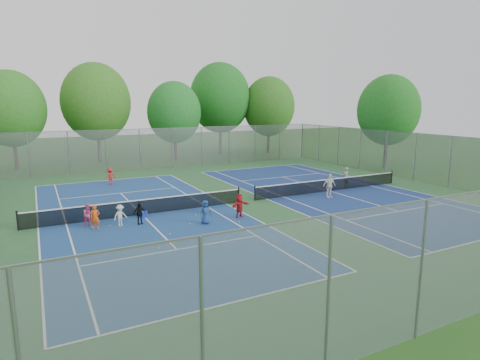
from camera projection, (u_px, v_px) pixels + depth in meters
name	position (u px, v px, depth m)	size (l,w,h in m)	color
ground	(247.00, 202.00, 26.69)	(120.00, 120.00, 0.00)	#225119
court_pad	(247.00, 202.00, 26.69)	(32.00, 32.00, 0.01)	#2B5B32
court_left	(142.00, 215.00, 23.54)	(10.97, 23.77, 0.01)	navy
court_right	(330.00, 191.00, 29.83)	(10.97, 23.77, 0.01)	navy
net_left	(142.00, 207.00, 23.46)	(12.87, 0.10, 0.91)	black
net_right	(330.00, 185.00, 29.75)	(12.87, 0.10, 0.91)	black
fence_north	(172.00, 148.00, 40.27)	(32.00, 0.10, 4.00)	gray
fence_east	(415.00, 157.00, 33.49)	(32.00, 0.10, 4.00)	gray
tree_nw	(11.00, 109.00, 38.48)	(6.40, 6.40, 9.58)	#443326
tree_nl	(96.00, 102.00, 42.82)	(7.20, 7.20, 10.69)	#443326
tree_nc	(174.00, 112.00, 44.89)	(6.00, 6.00, 8.85)	#443326
tree_nr	(220.00, 98.00, 50.34)	(7.60, 7.60, 11.42)	#443326
tree_ne	(269.00, 107.00, 51.49)	(6.60, 6.60, 9.77)	#443326
tree_side_e	(388.00, 110.00, 39.37)	(6.00, 6.00, 9.20)	#443326
ball_crate	(144.00, 214.00, 23.05)	(0.39, 0.39, 0.33)	blue
ball_hopper	(205.00, 209.00, 23.93)	(0.25, 0.25, 0.49)	green
student_a	(95.00, 217.00, 20.76)	(0.47, 0.31, 1.30)	#EC5716
student_b	(88.00, 215.00, 21.27)	(0.62, 0.48, 1.27)	#D65386
student_c	(120.00, 216.00, 21.29)	(0.76, 0.44, 1.18)	beige
student_d	(139.00, 213.00, 21.64)	(0.71, 0.29, 1.21)	black
student_e	(205.00, 212.00, 21.68)	(0.64, 0.42, 1.31)	navy
student_f	(240.00, 206.00, 22.90)	(1.29, 0.41, 1.39)	red
child_far_baseline	(110.00, 176.00, 32.08)	(0.86, 0.50, 1.34)	red
instructor	(346.00, 177.00, 31.17)	(0.57, 0.37, 1.56)	gray
teen_court_b	(329.00, 186.00, 27.69)	(0.98, 0.41, 1.67)	white
tennis_ball_0	(196.00, 215.00, 23.37)	(0.07, 0.07, 0.07)	yellow
tennis_ball_1	(208.00, 245.00, 18.47)	(0.07, 0.07, 0.07)	#C2DD33
tennis_ball_2	(132.00, 258.00, 16.96)	(0.07, 0.07, 0.07)	#D1DD33
tennis_ball_3	(239.00, 222.00, 22.00)	(0.07, 0.07, 0.07)	yellow
tennis_ball_4	(232.00, 231.00, 20.58)	(0.07, 0.07, 0.07)	#CCD130
tennis_ball_5	(159.00, 248.00, 18.05)	(0.07, 0.07, 0.07)	gold
tennis_ball_6	(110.00, 226.00, 21.30)	(0.07, 0.07, 0.07)	#AAC22D
tennis_ball_7	(170.00, 234.00, 19.96)	(0.07, 0.07, 0.07)	#CED631
tennis_ball_8	(147.00, 219.00, 22.63)	(0.07, 0.07, 0.07)	#CADE33
tennis_ball_9	(261.00, 239.00, 19.28)	(0.07, 0.07, 0.07)	#B4CC2F
tennis_ball_10	(190.00, 224.00, 21.70)	(0.07, 0.07, 0.07)	#CBE735
tennis_ball_11	(92.00, 228.00, 21.07)	(0.07, 0.07, 0.07)	#BCD431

